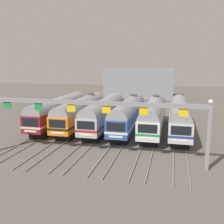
{
  "coord_description": "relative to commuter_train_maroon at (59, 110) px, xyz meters",
  "views": [
    {
      "loc": [
        8.53,
        -39.32,
        10.38
      ],
      "look_at": [
        -1.15,
        2.11,
        2.35
      ],
      "focal_mm": 42.55,
      "sensor_mm": 36.0,
      "label": 1
    }
  ],
  "objects": [
    {
      "name": "commuter_train_white",
      "position": [
        15.25,
        0.0,
        0.0
      ],
      "size": [
        2.88,
        18.06,
        5.05
      ],
      "color": "white",
      "rests_on": "ground"
    },
    {
      "name": "commuter_train_maroon",
      "position": [
        0.0,
        0.0,
        0.0
      ],
      "size": [
        2.88,
        18.06,
        4.77
      ],
      "color": "maroon",
      "rests_on": "ground"
    },
    {
      "name": "track_bed",
      "position": [
        9.53,
        17.01,
        -2.61
      ],
      "size": [
        20.56,
        70.0,
        0.15
      ],
      "color": "gray",
      "rests_on": "ground"
    },
    {
      "name": "commuter_train_orange",
      "position": [
        3.81,
        0.0,
        0.0
      ],
      "size": [
        2.88,
        18.06,
        5.05
      ],
      "color": "orange",
      "rests_on": "ground"
    },
    {
      "name": "catenary_gantry",
      "position": [
        9.53,
        -13.49,
        2.63
      ],
      "size": [
        24.3,
        0.44,
        6.97
      ],
      "color": "gray",
      "rests_on": "ground"
    },
    {
      "name": "maintenance_building",
      "position": [
        8.07,
        39.63,
        1.48
      ],
      "size": [
        19.8,
        10.0,
        8.34
      ],
      "primitive_type": "cube",
      "color": "gray",
      "rests_on": "ground"
    },
    {
      "name": "ground_plane",
      "position": [
        9.53,
        0.01,
        -2.69
      ],
      "size": [
        160.0,
        160.0,
        0.0
      ],
      "primitive_type": "plane",
      "color": "#5B564F"
    },
    {
      "name": "commuter_train_stainless",
      "position": [
        7.62,
        0.0,
        0.0
      ],
      "size": [
        2.88,
        18.06,
        4.77
      ],
      "color": "#B2B5BA",
      "rests_on": "ground"
    },
    {
      "name": "commuter_train_blue",
      "position": [
        11.43,
        0.0,
        0.0
      ],
      "size": [
        2.88,
        18.06,
        5.05
      ],
      "color": "#284C9E",
      "rests_on": "ground"
    },
    {
      "name": "commuter_train_silver",
      "position": [
        19.06,
        0.0,
        0.0
      ],
      "size": [
        2.88,
        18.06,
        4.77
      ],
      "color": "silver",
      "rests_on": "ground"
    }
  ]
}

